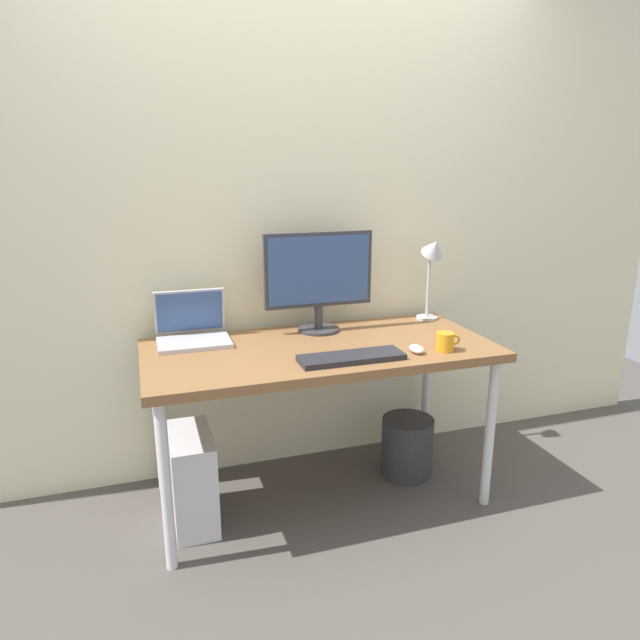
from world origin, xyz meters
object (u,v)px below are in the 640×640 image
Objects in this scene: coffee_mug at (445,342)px; keyboard at (351,357)px; desk at (320,359)px; monitor at (319,276)px; wastebasket at (407,446)px; desk_lamp at (433,260)px; computer_tower at (193,478)px; laptop at (192,329)px; mouse at (416,349)px.

keyboard is at bearing 178.32° from coffee_mug.
desk is 0.56m from coffee_mug.
monitor is at bearing 89.70° from keyboard.
keyboard is 1.47× the size of wastebasket.
monitor is at bearing 157.63° from wastebasket.
desk_lamp is 0.81m from keyboard.
computer_tower reaches higher than wastebasket.
wastebasket is (1.02, -0.19, -0.66)m from laptop.
laptop is 0.72× the size of desk_lamp.
laptop is 0.76m from keyboard.
desk is at bearing 106.45° from keyboard.
desk_lamp reaches higher than computer_tower.
desk_lamp is at bearing 42.66° from wastebasket.
desk is at bearing 154.81° from coffee_mug.
monitor is at bearing -179.94° from desk_lamp.
wastebasket is (0.12, 0.27, -0.62)m from mouse.
coffee_mug reaches higher than desk.
monitor is at bearing 132.87° from coffee_mug.
wastebasket is at bearing 3.93° from computer_tower.
monitor reaches higher than computer_tower.
mouse reaches higher than desk.
wastebasket is at bearing 33.34° from keyboard.
computer_tower is at bearing -178.26° from desk.
coffee_mug is (0.13, -0.02, 0.02)m from mouse.
wastebasket is at bearing 66.37° from mouse.
laptop reaches higher than computer_tower.
desk is 3.67× the size of computer_tower.
desk_lamp is at bearing -0.68° from laptop.
monitor reaches higher than keyboard.
wastebasket is (0.48, 0.06, -0.54)m from desk.
monitor reaches higher than desk.
monitor is 1.76× the size of wastebasket.
desk is at bearing -24.53° from laptop.
laptop is (-0.60, 0.01, -0.21)m from monitor.
laptop is at bearing 179.32° from desk_lamp.
desk is 13.67× the size of coffee_mug.
keyboard is (0.60, -0.46, -0.05)m from laptop.
desk_lamp is 0.95m from wastebasket.
keyboard is at bearing -17.11° from computer_tower.
desk_lamp is 3.94× the size of coffee_mug.
monitor is 0.61m from desk_lamp.
computer_tower is at bearing 162.89° from keyboard.
computer_tower is at bearing -176.07° from wastebasket.
computer_tower is at bearing -102.98° from laptop.
laptop is at bearing 152.87° from mouse.
computer_tower is (-1.09, 0.21, -0.58)m from coffee_mug.
desk_lamp is 1.48× the size of wastebasket.
mouse is at bearing -27.13° from laptop.
desk_lamp is at bearing 55.46° from mouse.
desk is 0.43m from mouse.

